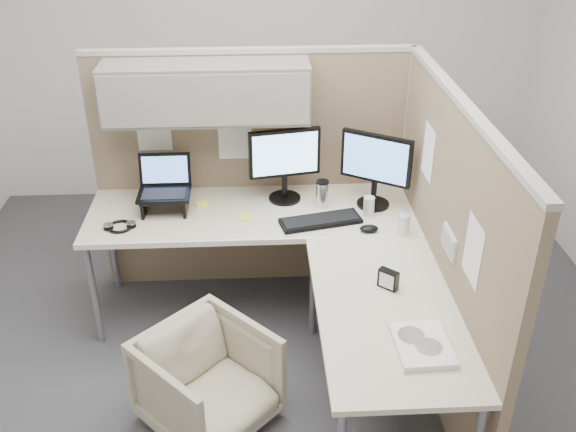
{
  "coord_description": "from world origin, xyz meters",
  "views": [
    {
      "loc": [
        -0.07,
        -2.88,
        2.62
      ],
      "look_at": [
        0.1,
        0.25,
        0.85
      ],
      "focal_mm": 40.0,
      "sensor_mm": 36.0,
      "label": 1
    }
  ],
  "objects_px": {
    "office_chair": "(208,377)",
    "keyboard": "(321,221)",
    "desk": "(294,252)",
    "monitor_left": "(285,159)"
  },
  "relations": [
    {
      "from": "monitor_left",
      "to": "keyboard",
      "type": "height_order",
      "value": "monitor_left"
    },
    {
      "from": "desk",
      "to": "keyboard",
      "type": "bearing_deg",
      "value": 54.89
    },
    {
      "from": "desk",
      "to": "office_chair",
      "type": "height_order",
      "value": "desk"
    },
    {
      "from": "desk",
      "to": "keyboard",
      "type": "distance_m",
      "value": 0.31
    },
    {
      "from": "office_chair",
      "to": "keyboard",
      "type": "bearing_deg",
      "value": 6.95
    },
    {
      "from": "monitor_left",
      "to": "office_chair",
      "type": "bearing_deg",
      "value": -122.57
    },
    {
      "from": "office_chair",
      "to": "keyboard",
      "type": "xyz_separation_m",
      "value": [
        0.64,
        0.8,
        0.44
      ]
    },
    {
      "from": "office_chair",
      "to": "monitor_left",
      "type": "bearing_deg",
      "value": 23.8
    },
    {
      "from": "desk",
      "to": "monitor_left",
      "type": "relative_size",
      "value": 4.29
    },
    {
      "from": "desk",
      "to": "keyboard",
      "type": "relative_size",
      "value": 4.19
    }
  ]
}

